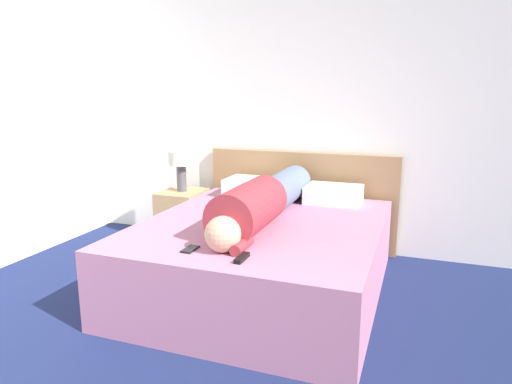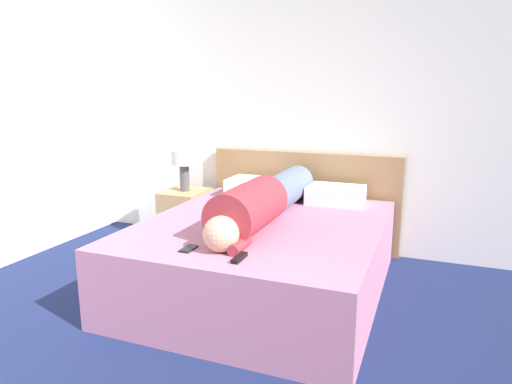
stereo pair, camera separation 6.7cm
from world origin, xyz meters
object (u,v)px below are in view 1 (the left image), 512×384
Objects in this scene: table_lamp at (181,162)px; tv_remote at (242,258)px; pillow_near_headboard at (254,187)px; cell_phone at (190,249)px; person_lying at (263,201)px; pillow_second at (334,194)px; bed at (263,256)px; nightstand at (183,218)px.

table_lamp reaches higher than tv_remote.
pillow_near_headboard is 1.49m from cell_phone.
person_lying is 13.12× the size of cell_phone.
cell_phone is (0.15, -1.48, -0.07)m from pillow_near_headboard.
tv_remote is at bearing -50.88° from table_lamp.
cell_phone is at bearing -111.19° from pillow_second.
person_lying is at bearing 75.25° from cell_phone.
tv_remote is 1.15× the size of cell_phone.
person_lying is at bearing 107.05° from bed.
pillow_second is at bearing 81.64° from tv_remote.
pillow_near_headboard reaches higher than nightstand.
nightstand is at bearing -176.85° from pillow_near_headboard.
table_lamp is at bearing 146.79° from person_lying.
tv_remote is (1.21, -1.49, -0.27)m from table_lamp.
nightstand is (-1.06, 0.72, 0.00)m from bed.
person_lying reaches higher than bed.
table_lamp is 1.27m from person_lying.
pillow_second is (0.37, 0.76, 0.34)m from bed.
tv_remote reaches higher than nightstand.
tv_remote is (0.15, -0.77, 0.28)m from bed.
cell_phone is (-0.35, 0.05, -0.01)m from tv_remote.
pillow_near_headboard is at bearing 115.34° from person_lying.
cell_phone is at bearing 172.62° from tv_remote.
tv_remote reaches higher than cell_phone.
bed is 5.10× the size of table_lamp.
pillow_second is 3.53× the size of cell_phone.
tv_remote is at bearing -50.88° from nightstand.
pillow_second is 1.59m from cell_phone.
table_lamp is at bearing 146.08° from bed.
person_lying is 0.79m from cell_phone.
table_lamp is at bearing -75.96° from nightstand.
bed is 13.06× the size of tv_remote.
table_lamp is (-1.06, 0.72, 0.54)m from bed.
pillow_near_headboard is at bearing 115.09° from bed.
table_lamp is 2.95× the size of cell_phone.
table_lamp reaches higher than cell_phone.
nightstand is 0.31× the size of person_lying.
pillow_near_headboard is at bearing 3.15° from table_lamp.
pillow_second is at bearing 1.56° from nightstand.
cell_phone is (-0.20, -0.73, 0.27)m from bed.
bed is 4.27× the size of pillow_second.
pillow_second is at bearing 1.56° from table_lamp.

